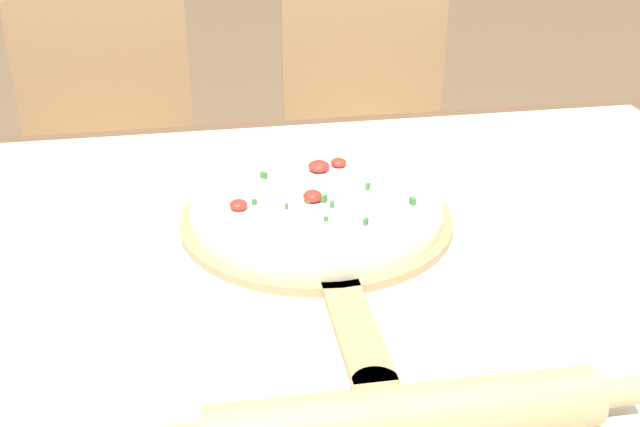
% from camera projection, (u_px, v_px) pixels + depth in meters
% --- Properties ---
extents(dining_table, '(1.46, 1.04, 0.74)m').
position_uv_depth(dining_table, '(311.00, 331.00, 1.03)').
color(dining_table, brown).
rests_on(dining_table, ground_plane).
extents(towel_cloth, '(1.38, 0.96, 0.00)m').
position_uv_depth(towel_cloth, '(310.00, 269.00, 0.99)').
color(towel_cloth, silver).
rests_on(towel_cloth, dining_table).
extents(pizza_peel, '(0.37, 0.56, 0.01)m').
position_uv_depth(pizza_peel, '(319.00, 227.00, 1.07)').
color(pizza_peel, tan).
rests_on(pizza_peel, towel_cloth).
extents(pizza, '(0.34, 0.34, 0.03)m').
position_uv_depth(pizza, '(316.00, 207.00, 1.08)').
color(pizza, beige).
rests_on(pizza, pizza_peel).
extents(rolling_pin, '(0.45, 0.06, 0.06)m').
position_uv_depth(rolling_pin, '(405.00, 416.00, 0.71)').
color(rolling_pin, tan).
rests_on(rolling_pin, towel_cloth).
extents(chair_left, '(0.44, 0.44, 0.89)m').
position_uv_depth(chair_left, '(115.00, 170.00, 1.81)').
color(chair_left, tan).
rests_on(chair_left, ground_plane).
extents(chair_right, '(0.44, 0.44, 0.89)m').
position_uv_depth(chair_right, '(366.00, 153.00, 1.89)').
color(chair_right, tan).
rests_on(chair_right, ground_plane).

